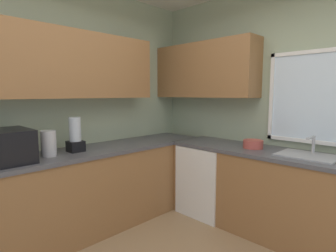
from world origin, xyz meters
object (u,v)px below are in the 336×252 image
object	(u,v)px
sink_assembly	(308,155)
bowl	(253,144)
blender_appliance	(75,136)
dishwasher	(209,179)
microwave	(7,146)
kettle	(49,144)

from	to	relation	value
sink_assembly	bowl	xyz separation A→B (m)	(-0.56, -0.01, 0.03)
blender_appliance	sink_assembly	bearing A→B (deg)	39.47
dishwasher	bowl	distance (m)	0.77
sink_assembly	microwave	bearing A→B (deg)	-130.38
dishwasher	kettle	bearing A→B (deg)	-110.46
microwave	kettle	bearing A→B (deg)	86.73
bowl	microwave	bearing A→B (deg)	-120.30
sink_assembly	blender_appliance	distance (m)	2.32
bowl	blender_appliance	xyz separation A→B (m)	(-1.22, -1.46, 0.12)
dishwasher	sink_assembly	world-z (taller)	sink_assembly
kettle	blender_appliance	xyz separation A→B (m)	(-0.02, 0.28, 0.04)
microwave	sink_assembly	xyz separation A→B (m)	(1.79, 2.10, -0.13)
sink_assembly	bowl	size ratio (longest dim) A/B	2.43
dishwasher	blender_appliance	world-z (taller)	blender_appliance
kettle	sink_assembly	world-z (taller)	kettle
microwave	kettle	distance (m)	0.35
bowl	blender_appliance	bearing A→B (deg)	-129.88
kettle	bowl	xyz separation A→B (m)	(1.20, 1.75, -0.08)
microwave	sink_assembly	world-z (taller)	microwave
microwave	kettle	size ratio (longest dim) A/B	1.94
sink_assembly	kettle	bearing A→B (deg)	-135.25
kettle	bowl	distance (m)	2.12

